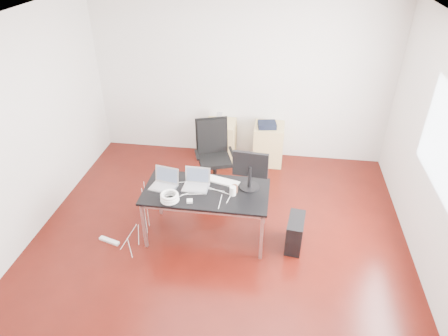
# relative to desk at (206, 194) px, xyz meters

# --- Properties ---
(room_shell) EXTENTS (5.00, 5.00, 5.00)m
(room_shell) POSITION_rel_desk_xyz_m (0.21, -0.16, 0.73)
(room_shell) COLOR #380A06
(room_shell) RESTS_ON ground
(desk) EXTENTS (1.60, 0.80, 0.73)m
(desk) POSITION_rel_desk_xyz_m (0.00, 0.00, 0.00)
(desk) COLOR black
(desk) RESTS_ON ground
(office_chair) EXTENTS (0.61, 0.62, 1.08)m
(office_chair) POSITION_rel_desk_xyz_m (-0.11, 1.23, -0.07)
(office_chair) COLOR black
(office_chair) RESTS_ON ground
(filing_cabinet_left) EXTENTS (0.50, 0.50, 0.70)m
(filing_cabinet_left) POSITION_rel_desk_xyz_m (-0.12, 2.06, -0.33)
(filing_cabinet_left) COLOR tan
(filing_cabinet_left) RESTS_ON ground
(filing_cabinet_right) EXTENTS (0.50, 0.50, 0.70)m
(filing_cabinet_right) POSITION_rel_desk_xyz_m (0.71, 2.06, -0.33)
(filing_cabinet_right) COLOR tan
(filing_cabinet_right) RESTS_ON ground
(pc_tower) EXTENTS (0.25, 0.47, 0.44)m
(pc_tower) POSITION_rel_desk_xyz_m (1.17, -0.06, -0.46)
(pc_tower) COLOR black
(pc_tower) RESTS_ON ground
(wastebasket) EXTENTS (0.30, 0.30, 0.28)m
(wastebasket) POSITION_rel_desk_xyz_m (-0.11, 2.08, -0.54)
(wastebasket) COLOR black
(wastebasket) RESTS_ON ground
(power_strip) EXTENTS (0.30, 0.15, 0.04)m
(power_strip) POSITION_rel_desk_xyz_m (-1.27, -0.34, -0.66)
(power_strip) COLOR white
(power_strip) RESTS_ON ground
(laptop_left) EXTENTS (0.37, 0.31, 0.23)m
(laptop_left) POSITION_rel_desk_xyz_m (-0.55, 0.03, 0.11)
(laptop_left) COLOR silver
(laptop_left) RESTS_ON desk
(laptop_right) EXTENTS (0.34, 0.26, 0.23)m
(laptop_right) POSITION_rel_desk_xyz_m (-0.14, 0.08, 0.11)
(laptop_right) COLOR silver
(laptop_right) RESTS_ON desk
(monitor) EXTENTS (0.45, 0.26, 0.51)m
(monitor) POSITION_rel_desk_xyz_m (0.54, 0.16, 0.34)
(monitor) COLOR black
(monitor) RESTS_ON desk
(keyboard) EXTENTS (0.46, 0.25, 0.02)m
(keyboard) POSITION_rel_desk_xyz_m (0.18, 0.23, 0.06)
(keyboard) COLOR white
(keyboard) RESTS_ON desk
(cup_white) EXTENTS (0.09, 0.09, 0.12)m
(cup_white) POSITION_rel_desk_xyz_m (0.35, -0.04, 0.11)
(cup_white) COLOR white
(cup_white) RESTS_ON desk
(cup_brown) EXTENTS (0.09, 0.09, 0.10)m
(cup_brown) POSITION_rel_desk_xyz_m (0.36, 0.02, 0.10)
(cup_brown) COLOR brown
(cup_brown) RESTS_ON desk
(cable_coil) EXTENTS (0.24, 0.24, 0.11)m
(cable_coil) POSITION_rel_desk_xyz_m (-0.40, -0.27, 0.11)
(cable_coil) COLOR white
(cable_coil) RESTS_ON desk
(power_adapter) EXTENTS (0.08, 0.08, 0.03)m
(power_adapter) POSITION_rel_desk_xyz_m (-0.16, -0.26, 0.07)
(power_adapter) COLOR white
(power_adapter) RESTS_ON desk
(speaker) EXTENTS (0.09, 0.08, 0.18)m
(speaker) POSITION_rel_desk_xyz_m (-0.15, 2.07, 0.11)
(speaker) COLOR #9E9E9E
(speaker) RESTS_ON filing_cabinet_left
(navy_garment) EXTENTS (0.34, 0.29, 0.09)m
(navy_garment) POSITION_rel_desk_xyz_m (0.67, 2.00, 0.07)
(navy_garment) COLOR black
(navy_garment) RESTS_ON filing_cabinet_right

